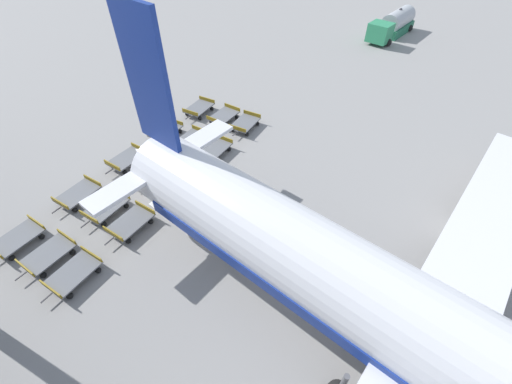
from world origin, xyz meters
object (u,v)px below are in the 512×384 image
at_px(baggage_dolly_row_near_col_e, 18,239).
at_px(fuel_tanker_primary, 394,25).
at_px(airplane, 462,359).
at_px(baggage_dolly_row_mid_b_col_b, 214,149).
at_px(baggage_dolly_row_near_col_d, 78,194).
at_px(baggage_dolly_row_mid_b_col_c, 180,183).
at_px(baggage_dolly_row_near_col_b, 166,131).
at_px(baggage_dolly_row_near_col_c, 127,159).
at_px(baggage_dolly_row_mid_b_col_e, 74,274).
at_px(baggage_dolly_row_mid_a_col_b, 190,140).
at_px(baggage_dolly_row_mid_b_col_d, 131,223).
at_px(baggage_dolly_row_near_col_a, 199,108).
at_px(baggage_dolly_row_mid_a_col_c, 153,171).
at_px(baggage_dolly_row_mid_a_col_d, 106,207).
at_px(baggage_dolly_row_mid_a_col_a, 224,116).
at_px(baggage_dolly_row_mid_a_col_e, 48,255).
at_px(baggage_dolly_row_mid_b_col_a, 245,124).

bearing_deg(baggage_dolly_row_near_col_e, fuel_tanker_primary, 178.52).
xyz_separation_m(fuel_tanker_primary, baggage_dolly_row_near_col_e, (48.58, -1.25, -0.84)).
xyz_separation_m(airplane, baggage_dolly_row_mid_b_col_b, (-5.48, -19.73, -2.98)).
relative_size(baggage_dolly_row_near_col_d, baggage_dolly_row_mid_b_col_c, 1.00).
relative_size(baggage_dolly_row_near_col_b, baggage_dolly_row_near_col_c, 1.01).
xyz_separation_m(baggage_dolly_row_near_col_c, baggage_dolly_row_mid_b_col_b, (-5.37, 4.20, 0.00)).
bearing_deg(baggage_dolly_row_near_col_b, baggage_dolly_row_mid_b_col_e, 31.41).
bearing_deg(baggage_dolly_row_mid_a_col_b, airplane, 77.21).
height_order(baggage_dolly_row_near_col_c, baggage_dolly_row_mid_b_col_d, same).
distance_m(baggage_dolly_row_near_col_a, baggage_dolly_row_mid_b_col_b, 6.66).
bearing_deg(airplane, fuel_tanker_primary, -152.27).
bearing_deg(baggage_dolly_row_mid_b_col_c, baggage_dolly_row_mid_a_col_c, -78.04).
xyz_separation_m(baggage_dolly_row_near_col_d, baggage_dolly_row_mid_b_col_d, (-0.91, 4.99, 0.00)).
xyz_separation_m(baggage_dolly_row_near_col_d, baggage_dolly_row_mid_a_col_d, (-0.63, 2.59, 0.00)).
distance_m(baggage_dolly_row_near_col_a, baggage_dolly_row_mid_a_col_a, 2.77).
xyz_separation_m(baggage_dolly_row_mid_a_col_e, baggage_dolly_row_mid_b_col_e, (-0.34, 2.33, 0.00)).
bearing_deg(baggage_dolly_row_mid_b_col_b, baggage_dolly_row_mid_b_col_d, 10.36).
distance_m(baggage_dolly_row_near_col_d, baggage_dolly_row_mid_b_col_d, 5.07).
distance_m(airplane, baggage_dolly_row_mid_a_col_d, 21.05).
relative_size(baggage_dolly_row_mid_a_col_e, baggage_dolly_row_mid_b_col_b, 1.00).
bearing_deg(airplane, baggage_dolly_row_near_col_e, -68.48).
relative_size(fuel_tanker_primary, baggage_dolly_row_mid_a_col_b, 2.78).
distance_m(baggage_dolly_row_near_col_c, baggage_dolly_row_mid_b_col_d, 6.83).
bearing_deg(baggage_dolly_row_near_col_d, baggage_dolly_row_mid_a_col_b, 174.63).
relative_size(baggage_dolly_row_near_col_c, baggage_dolly_row_near_col_d, 1.00).
xyz_separation_m(fuel_tanker_primary, baggage_dolly_row_mid_a_col_a, (30.36, -1.80, -0.84)).
relative_size(baggage_dolly_row_mid_a_col_c, baggage_dolly_row_mid_a_col_e, 1.01).
distance_m(baggage_dolly_row_near_col_c, baggage_dolly_row_near_col_e, 9.02).
bearing_deg(baggage_dolly_row_mid_b_col_a, baggage_dolly_row_mid_a_col_c, -4.46).
height_order(baggage_dolly_row_mid_a_col_b, baggage_dolly_row_mid_b_col_c, same).
bearing_deg(baggage_dolly_row_mid_b_col_e, baggage_dolly_row_mid_b_col_b, -169.47).
distance_m(baggage_dolly_row_mid_a_col_c, baggage_dolly_row_mid_b_col_b, 5.11).
bearing_deg(airplane, baggage_dolly_row_near_col_d, -79.30).
bearing_deg(baggage_dolly_row_mid_a_col_d, baggage_dolly_row_near_col_a, -158.63).
bearing_deg(baggage_dolly_row_near_col_b, baggage_dolly_row_near_col_d, 10.46).
distance_m(baggage_dolly_row_near_col_e, baggage_dolly_row_mid_a_col_d, 5.30).
distance_m(baggage_dolly_row_mid_b_col_a, baggage_dolly_row_mid_b_col_b, 4.43).
distance_m(fuel_tanker_primary, baggage_dolly_row_mid_b_col_d, 43.38).
bearing_deg(baggage_dolly_row_near_col_e, airplane, 111.52).
relative_size(baggage_dolly_row_near_col_b, baggage_dolly_row_mid_b_col_b, 1.00).
bearing_deg(fuel_tanker_primary, baggage_dolly_row_mid_b_col_e, 4.40).
height_order(airplane, baggage_dolly_row_mid_a_col_e, airplane).
distance_m(baggage_dolly_row_near_col_b, baggage_dolly_row_mid_b_col_a, 6.86).
xyz_separation_m(baggage_dolly_row_near_col_e, baggage_dolly_row_mid_b_col_a, (-18.59, 1.72, 0.00)).
bearing_deg(airplane, baggage_dolly_row_near_col_b, -100.24).
xyz_separation_m(baggage_dolly_row_mid_a_col_e, baggage_dolly_row_mid_b_col_d, (-4.60, 1.51, 0.00)).
height_order(airplane, baggage_dolly_row_near_col_d, airplane).
height_order(baggage_dolly_row_near_col_b, baggage_dolly_row_mid_b_col_a, same).
relative_size(baggage_dolly_row_near_col_c, baggage_dolly_row_mid_a_col_b, 1.00).
bearing_deg(fuel_tanker_primary, baggage_dolly_row_near_col_d, -2.79).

